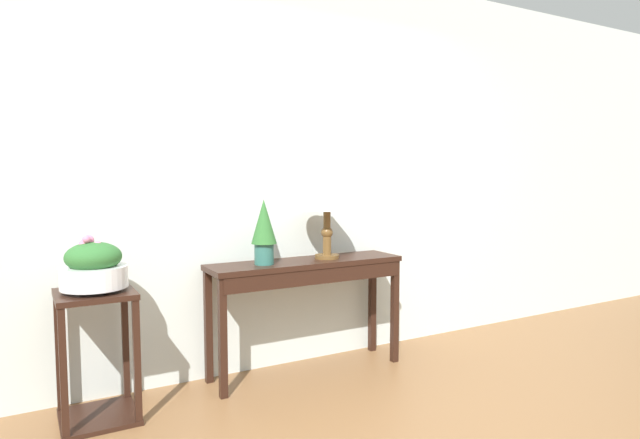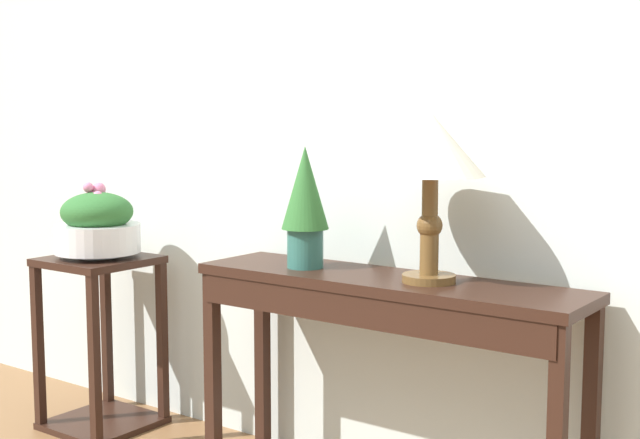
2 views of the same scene
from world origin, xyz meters
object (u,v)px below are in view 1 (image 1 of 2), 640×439
(console_table, at_px, (308,278))
(pedestal_stand_left, at_px, (97,356))
(table_lamp, at_px, (327,200))
(potted_plant_on_console, at_px, (264,229))
(planter_bowl_wide, at_px, (94,267))

(console_table, height_order, pedestal_stand_left, console_table)
(table_lamp, bearing_deg, console_table, -172.04)
(potted_plant_on_console, relative_size, pedestal_stand_left, 0.58)
(table_lamp, relative_size, planter_bowl_wide, 1.53)
(console_table, bearing_deg, pedestal_stand_left, -177.66)
(table_lamp, bearing_deg, potted_plant_on_console, -178.09)
(console_table, distance_m, table_lamp, 0.54)
(console_table, bearing_deg, potted_plant_on_console, 178.79)
(table_lamp, xyz_separation_m, planter_bowl_wide, (-1.49, -0.08, -0.32))
(potted_plant_on_console, bearing_deg, table_lamp, 1.91)
(pedestal_stand_left, bearing_deg, potted_plant_on_console, 3.43)
(console_table, xyz_separation_m, pedestal_stand_left, (-1.33, -0.05, -0.30))
(pedestal_stand_left, distance_m, planter_bowl_wide, 0.49)
(table_lamp, relative_size, pedestal_stand_left, 0.74)
(potted_plant_on_console, bearing_deg, console_table, -1.21)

